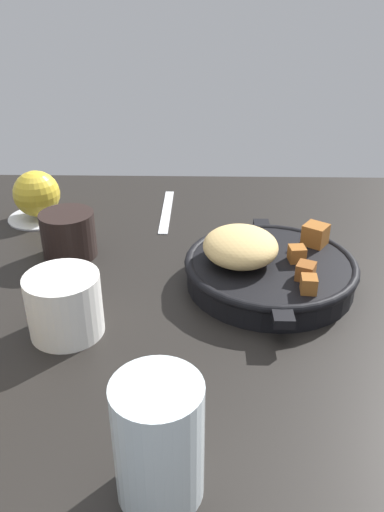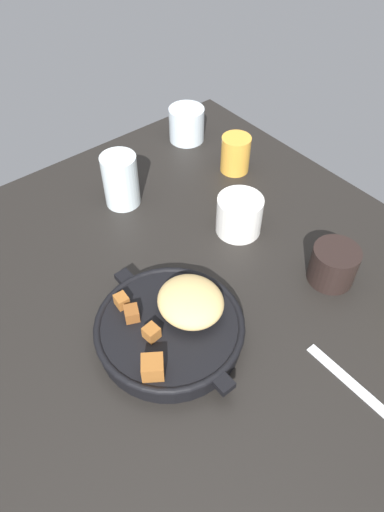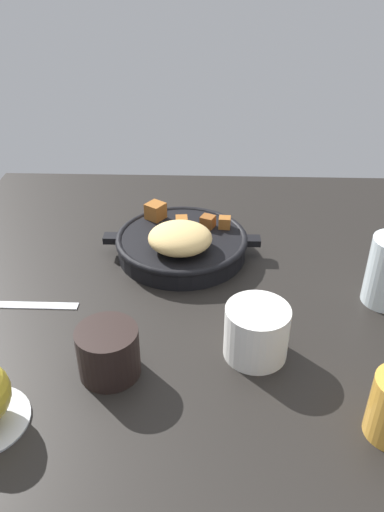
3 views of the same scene
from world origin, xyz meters
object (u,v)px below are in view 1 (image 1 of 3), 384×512
object	(u,v)px
butter_knife	(165,211)
red_apple	(35,194)
coffee_mug_dark	(67,234)
water_glass_tall	(156,441)
cast_iron_skillet	(265,266)
ceramic_mug_white	(63,305)

from	to	relation	value
butter_knife	red_apple	bearing A→B (deg)	98.80
coffee_mug_dark	water_glass_tall	distance (cm)	43.61
cast_iron_skillet	water_glass_tall	world-z (taller)	water_glass_tall
butter_knife	water_glass_tall	size ratio (longest dim) A/B	1.74
butter_knife	ceramic_mug_white	world-z (taller)	ceramic_mug_white
cast_iron_skillet	ceramic_mug_white	distance (cm)	27.04
cast_iron_skillet	red_apple	distance (cm)	43.13
coffee_mug_dark	water_glass_tall	world-z (taller)	water_glass_tall
cast_iron_skillet	ceramic_mug_white	xyz separation A→B (cm)	(-11.30, 24.54, 0.96)
red_apple	water_glass_tall	distance (cm)	59.51
water_glass_tall	cast_iron_skillet	bearing A→B (deg)	-20.22
butter_knife	coffee_mug_dark	size ratio (longest dim) A/B	2.38
cast_iron_skillet	red_apple	xyz separation A→B (cm)	(21.47, 37.36, 1.75)
cast_iron_skillet	butter_knife	distance (cm)	29.24
ceramic_mug_white	coffee_mug_dark	world-z (taller)	ceramic_mug_white
ceramic_mug_white	butter_knife	bearing A→B (deg)	-14.47
water_glass_tall	red_apple	bearing A→B (deg)	25.33
cast_iron_skillet	red_apple	size ratio (longest dim) A/B	3.48
butter_knife	coffee_mug_dark	bearing A→B (deg)	141.69
coffee_mug_dark	cast_iron_skillet	bearing A→B (deg)	-105.35
red_apple	ceramic_mug_white	xyz separation A→B (cm)	(-32.78, -12.82, -0.79)
cast_iron_skillet	water_glass_tall	xyz separation A→B (cm)	(-32.31, 11.90, 2.68)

